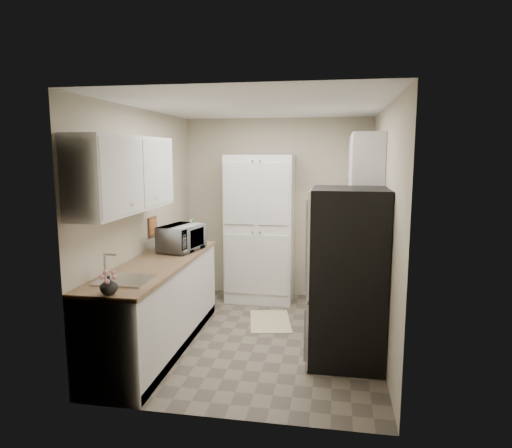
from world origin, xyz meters
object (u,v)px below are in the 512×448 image
(electric_range, at_px, (348,290))
(wine_bottle, at_px, (182,234))
(toaster_oven, at_px, (351,228))
(microwave, at_px, (181,238))
(refrigerator, at_px, (348,276))
(pantry_cabinet, at_px, (260,229))

(electric_range, relative_size, wine_bottle, 4.41)
(wine_bottle, relative_size, toaster_oven, 0.59)
(microwave, height_order, wine_bottle, microwave)
(toaster_oven, bearing_deg, refrigerator, -116.19)
(refrigerator, bearing_deg, toaster_oven, 87.28)
(microwave, bearing_deg, toaster_oven, -46.21)
(microwave, relative_size, wine_bottle, 2.07)
(electric_range, relative_size, microwave, 2.13)
(electric_range, height_order, refrigerator, refrigerator)
(refrigerator, distance_m, wine_bottle, 2.17)
(refrigerator, xyz_separation_m, microwave, (-1.85, 0.54, 0.22))
(electric_range, height_order, wine_bottle, wine_bottle)
(microwave, distance_m, wine_bottle, 0.38)
(electric_range, bearing_deg, microwave, -172.02)
(electric_range, bearing_deg, refrigerator, -92.48)
(wine_bottle, bearing_deg, electric_range, -2.73)
(refrigerator, xyz_separation_m, toaster_oven, (0.08, 1.72, 0.19))
(pantry_cabinet, bearing_deg, microwave, -120.84)
(electric_range, xyz_separation_m, refrigerator, (-0.03, -0.80, 0.37))
(refrigerator, xyz_separation_m, wine_bottle, (-1.96, 0.90, 0.20))
(refrigerator, relative_size, toaster_oven, 3.94)
(pantry_cabinet, relative_size, toaster_oven, 4.63)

